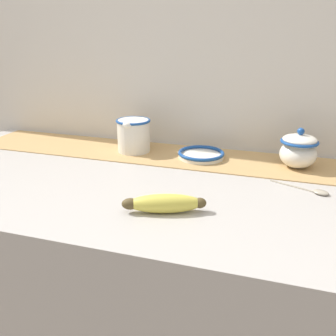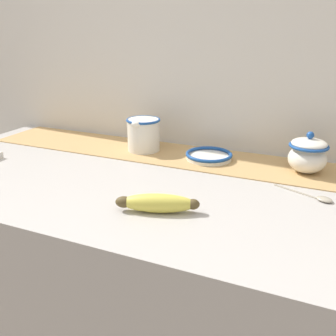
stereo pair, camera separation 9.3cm
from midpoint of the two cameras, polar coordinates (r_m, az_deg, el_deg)
The scene contains 8 objects.
countertop at distance 1.22m, azimuth 0.04°, elevation -21.37°, with size 1.44×0.67×0.88m, color #B7B2AD.
back_wall at distance 1.25m, azimuth 6.91°, elevation 17.71°, with size 2.24×0.04×2.40m, color silver.
table_runner at distance 1.17m, azimuth 4.24°, elevation 1.88°, with size 1.33×0.22×0.00m, color tan.
cream_pitcher at distance 1.20m, azimuth -1.53°, elevation 5.28°, with size 0.11×0.13×0.11m.
sugar_bowl at distance 1.10m, azimuth 22.82°, elevation 1.87°, with size 0.10×0.10×0.12m.
small_dish at distance 1.14m, azimuth 8.57°, elevation 1.81°, with size 0.14×0.14×0.02m.
banana at distance 0.81m, azimuth 1.65°, elevation -5.44°, with size 0.18×0.09×0.04m.
spoon at distance 0.96m, azimuth 24.83°, elevation -4.26°, with size 0.14×0.07×0.01m.
Camera 2 is at (0.41, -0.82, 1.26)m, focal length 40.00 mm.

